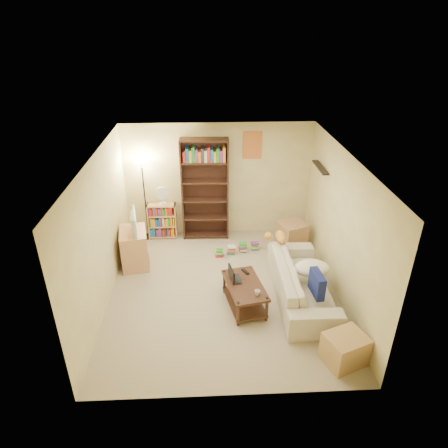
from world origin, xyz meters
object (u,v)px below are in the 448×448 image
Objects in this scene: side_table at (292,235)px; desk_fan at (162,195)px; coffee_table at (245,292)px; floor_lamp at (143,178)px; tv_stand at (134,248)px; television at (131,222)px; tabby_cat at (279,237)px; short_bookshelf at (162,221)px; mug at (257,293)px; end_cabinet at (345,349)px; tall_bookshelf at (205,187)px; sofa at (302,281)px; laptop at (240,279)px.

desk_fan is at bearing 168.61° from side_table.
floor_lamp reaches higher than coffee_table.
television is (0.00, 0.00, 0.57)m from tv_stand.
tabby_cat is 0.88× the size of side_table.
short_bookshelf is at bearing 0.00° from floor_lamp.
desk_fan reaches higher than television.
tabby_cat is at bearing 44.13° from coffee_table.
mug is at bearing -57.97° from desk_fan.
television is 1.20× the size of side_table.
end_cabinet is at bearing -87.77° from side_table.
tall_bookshelf is 3.83× the size of side_table.
end_cabinet is (3.22, -3.79, -1.18)m from floor_lamp.
sofa reaches higher than laptop.
mug is 1.54m from end_cabinet.
television is 0.39× the size of floor_lamp.
television is 1.21m from floor_lamp.
tall_bookshelf is (1.41, 1.11, 0.22)m from television.
short_bookshelf is at bearing 111.04° from coffee_table.
tv_stand is 1.78× the size of desk_fan.
coffee_table is (-0.73, -1.06, -0.45)m from tabby_cat.
end_cabinet is at bearing -48.94° from tv_stand.
tabby_cat is 1.25m from laptop.
side_table is at bearing -42.17° from laptop.
mug is 3.28m from desk_fan.
side_table is 3.21m from end_cabinet.
mug is at bearing -137.31° from television.
end_cabinet is at bearing -52.81° from desk_fan.
tabby_cat is at bearing -118.22° from side_table.
television is at bearing 51.26° from laptop.
coffee_table is at bearing -121.78° from side_table.
mug is at bearing 120.39° from sofa.
coffee_table is 3.57× the size of laptop.
tv_stand is 1.96m from tall_bookshelf.
sofa is 2.99× the size of tv_stand.
tv_stand is 0.34× the size of tall_bookshelf.
coffee_table is 3.34m from floor_lamp.
floor_lamp is (-2.65, 1.43, 0.66)m from tabby_cat.
coffee_table is 2.24m from side_table.
end_cabinet is (1.38, -1.45, -0.23)m from laptop.
coffee_table is 1.84m from end_cabinet.
end_cabinet is at bearing -168.99° from sofa.
television is at bearing -170.78° from side_table.
end_cabinet is at bearing -143.10° from laptop.
mug is 3.60m from floor_lamp.
tv_stand is 1.52m from floor_lamp.
tv_stand is at bearing 134.41° from coffee_table.
desk_fan reaches higher than laptop.
desk_fan is (0.49, 1.07, 0.08)m from television.
sofa is at bearing 100.86° from end_cabinet.
short_bookshelf is (-1.51, 2.34, -0.06)m from laptop.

